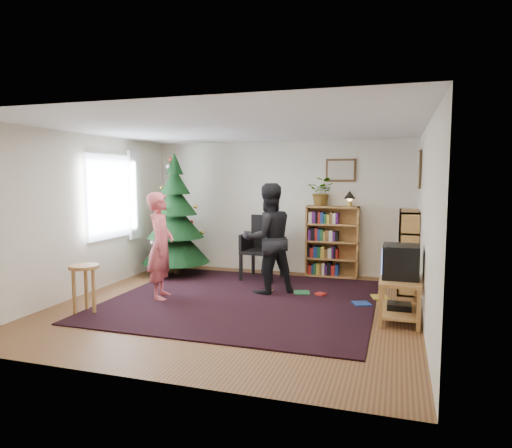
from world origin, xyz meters
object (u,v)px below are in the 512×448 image
(bookshelf_right, at_px, (408,249))
(potted_plant, at_px, (322,192))
(christmas_tree, at_px, (176,225))
(bookshelf_back, at_px, (332,241))
(tv_stand, at_px, (400,295))
(table_lamp, at_px, (350,196))
(person_by_chair, at_px, (268,239))
(stool, at_px, (84,276))
(crt_tv, at_px, (400,261))
(armchair, at_px, (264,244))
(person_standing, at_px, (161,246))
(picture_right, at_px, (420,169))
(picture_back, at_px, (341,170))

(bookshelf_right, relative_size, potted_plant, 2.50)
(christmas_tree, bearing_deg, bookshelf_back, 14.76)
(tv_stand, distance_m, table_lamp, 2.74)
(bookshelf_back, relative_size, person_by_chair, 0.75)
(stool, relative_size, person_by_chair, 0.38)
(crt_tv, bearing_deg, armchair, 142.75)
(table_lamp, bearing_deg, armchair, -160.03)
(potted_plant, bearing_deg, person_standing, -131.56)
(bookshelf_right, height_order, crt_tv, bookshelf_right)
(bookshelf_right, bearing_deg, picture_right, -66.36)
(stool, height_order, potted_plant, potted_plant)
(crt_tv, distance_m, person_standing, 3.43)
(potted_plant, distance_m, table_lamp, 0.50)
(picture_right, height_order, person_standing, picture_right)
(bookshelf_right, bearing_deg, stool, 122.31)
(picture_back, height_order, bookshelf_right, picture_back)
(bookshelf_back, distance_m, person_by_chair, 1.73)
(picture_right, xyz_separation_m, armchair, (-2.60, 0.06, -1.33))
(picture_back, height_order, crt_tv, picture_back)
(bookshelf_back, xyz_separation_m, crt_tv, (1.19, -2.31, 0.10))
(bookshelf_back, xyz_separation_m, person_standing, (-2.24, -2.31, 0.14))
(person_standing, distance_m, potted_plant, 3.17)
(armchair, bearing_deg, person_by_chair, -65.11)
(crt_tv, bearing_deg, christmas_tree, 158.49)
(crt_tv, distance_m, person_by_chair, 2.13)
(picture_back, height_order, tv_stand, picture_back)
(picture_right, relative_size, potted_plant, 1.15)
(armchair, bearing_deg, bookshelf_back, 29.31)
(potted_plant, bearing_deg, crt_tv, -58.99)
(crt_tv, height_order, potted_plant, potted_plant)
(picture_right, relative_size, stool, 0.91)
(tv_stand, height_order, table_lamp, table_lamp)
(crt_tv, height_order, stool, crt_tv)
(picture_right, bearing_deg, table_lamp, 152.74)
(stool, bearing_deg, picture_right, 32.06)
(bookshelf_right, bearing_deg, crt_tv, 175.77)
(picture_back, distance_m, bookshelf_back, 1.30)
(bookshelf_right, bearing_deg, person_by_chair, 112.55)
(picture_right, distance_m, tv_stand, 2.38)
(christmas_tree, xyz_separation_m, potted_plant, (2.60, 0.74, 0.61))
(tv_stand, distance_m, potted_plant, 2.96)
(stool, bearing_deg, christmas_tree, 88.69)
(bookshelf_right, distance_m, stool, 4.93)
(christmas_tree, distance_m, tv_stand, 4.33)
(bookshelf_back, height_order, bookshelf_right, same)
(picture_right, distance_m, stool, 5.28)
(armchair, height_order, person_standing, person_standing)
(bookshelf_right, height_order, person_standing, person_standing)
(potted_plant, height_order, table_lamp, potted_plant)
(armchair, bearing_deg, potted_plant, 33.69)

